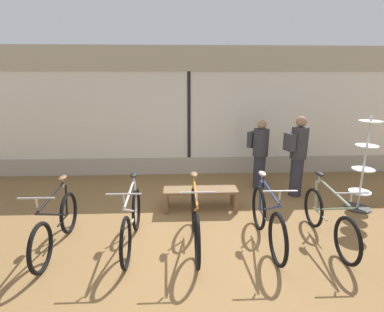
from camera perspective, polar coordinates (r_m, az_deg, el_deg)
ground_plane at (r=4.85m, az=0.87°, el=-16.00°), size 24.00×24.00×0.00m
shop_back_wall at (r=7.57m, az=-0.59°, el=8.52°), size 12.00×0.08×3.20m
bicycle_far_left at (r=4.93m, az=-24.42°, el=-11.98°), size 0.46×1.71×1.02m
bicycle_left at (r=4.67m, az=-11.42°, el=-12.12°), size 0.46×1.74×1.04m
bicycle_center at (r=4.57m, az=0.63°, el=-12.25°), size 0.46×1.73×1.05m
bicycle_right at (r=4.76m, az=14.12°, el=-11.67°), size 0.46×1.72×1.05m
bicycle_far_right at (r=5.12m, az=24.54°, el=-10.94°), size 0.46×1.73×1.02m
accessory_rack at (r=6.49m, az=29.76°, el=-2.74°), size 0.48×0.48×1.81m
display_bench at (r=5.76m, az=1.61°, el=-6.90°), size 1.40×0.44×0.42m
customer_near_rack at (r=6.89m, az=12.75°, el=0.72°), size 0.51×0.56×1.56m
customer_by_window at (r=6.61m, az=19.46°, el=0.36°), size 0.54×0.42×1.71m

